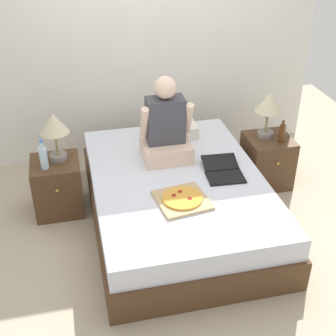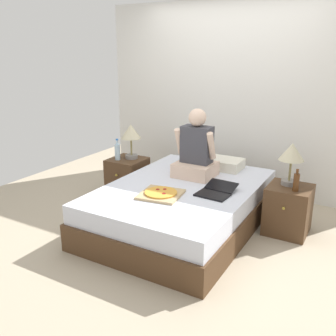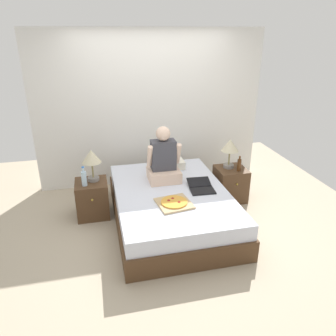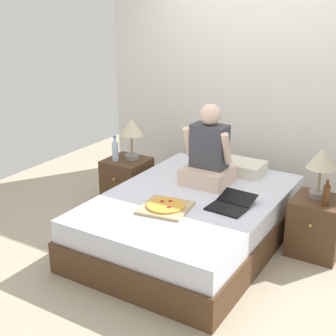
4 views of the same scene
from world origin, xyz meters
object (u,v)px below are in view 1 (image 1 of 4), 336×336
(water_bottle, at_px, (44,157))
(beer_bottle, at_px, (282,133))
(laptop, at_px, (224,172))
(pizza_box, at_px, (182,199))
(bed, at_px, (177,199))
(lamp_on_left_nightstand, at_px, (54,127))
(lamp_on_right_nightstand, at_px, (269,106))
(nightstand_right, at_px, (267,161))
(person_seated, at_px, (166,129))
(nightstand_left, at_px, (58,186))

(water_bottle, bearing_deg, beer_bottle, -0.26)
(laptop, bearing_deg, pizza_box, -145.13)
(bed, xyz_separation_m, lamp_on_left_nightstand, (-1.00, 0.47, 0.61))
(water_bottle, xyz_separation_m, laptop, (1.53, -0.38, -0.13))
(lamp_on_right_nightstand, distance_m, beer_bottle, 0.29)
(water_bottle, xyz_separation_m, nightstand_right, (2.17, 0.09, -0.37))
(nightstand_right, height_order, pizza_box, pizza_box)
(pizza_box, bearing_deg, water_bottle, 146.70)
(beer_bottle, relative_size, laptop, 0.53)
(bed, relative_size, person_seated, 2.76)
(water_bottle, relative_size, laptop, 0.64)
(laptop, bearing_deg, beer_bottle, 27.77)
(lamp_on_right_nightstand, bearing_deg, bed, -154.92)
(water_bottle, bearing_deg, nightstand_left, 48.35)
(nightstand_right, bearing_deg, lamp_on_right_nightstand, 120.93)
(lamp_on_left_nightstand, height_order, laptop, lamp_on_left_nightstand)
(nightstand_left, bearing_deg, person_seated, -3.01)
(nightstand_left, distance_m, lamp_on_left_nightstand, 0.59)
(person_seated, bearing_deg, pizza_box, -92.37)
(person_seated, relative_size, laptop, 1.80)
(pizza_box, bearing_deg, nightstand_left, 141.31)
(nightstand_right, height_order, laptop, laptop)
(lamp_on_right_nightstand, distance_m, pizza_box, 1.40)
(pizza_box, bearing_deg, person_seated, 87.63)
(bed, distance_m, nightstand_right, 1.13)
(lamp_on_left_nightstand, distance_m, pizza_box, 1.32)
(nightstand_left, relative_size, person_seated, 0.67)
(bed, xyz_separation_m, laptop, (0.40, -0.05, 0.26))
(nightstand_right, xyz_separation_m, person_seated, (-1.07, -0.05, 0.50))
(nightstand_left, distance_m, nightstand_right, 2.09)
(laptop, bearing_deg, bed, 173.00)
(nightstand_left, bearing_deg, water_bottle, -131.65)
(laptop, xyz_separation_m, pizza_box, (-0.46, -0.32, -0.00))
(pizza_box, bearing_deg, laptop, 34.87)
(lamp_on_left_nightstand, distance_m, lamp_on_right_nightstand, 2.02)
(nightstand_right, xyz_separation_m, pizza_box, (-1.10, -0.79, 0.24))
(water_bottle, bearing_deg, nightstand_right, 2.38)
(bed, height_order, lamp_on_right_nightstand, lamp_on_right_nightstand)
(laptop, distance_m, pizza_box, 0.56)
(beer_bottle, distance_m, person_seated, 1.15)
(water_bottle, height_order, person_seated, person_seated)
(beer_bottle, xyz_separation_m, pizza_box, (-1.17, -0.69, -0.12))
(nightstand_right, distance_m, beer_bottle, 0.38)
(nightstand_right, relative_size, person_seated, 0.67)
(lamp_on_right_nightstand, height_order, pizza_box, lamp_on_right_nightstand)
(pizza_box, bearing_deg, bed, 81.67)
(lamp_on_left_nightstand, bearing_deg, nightstand_left, -128.62)
(lamp_on_left_nightstand, xyz_separation_m, pizza_box, (0.95, -0.84, -0.35))
(bed, bearing_deg, lamp_on_right_nightstand, 25.08)
(lamp_on_right_nightstand, xyz_separation_m, person_seated, (-1.04, -0.10, -0.08))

